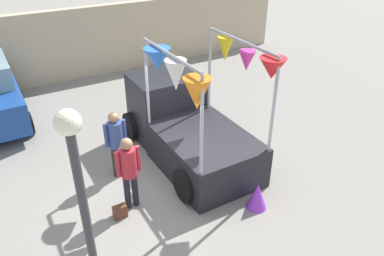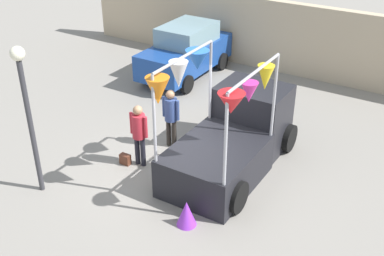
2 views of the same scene
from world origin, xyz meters
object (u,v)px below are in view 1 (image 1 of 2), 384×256
object	(u,v)px
handbag	(120,212)
person_customer	(129,167)
person_vendor	(116,138)
street_lamp	(82,196)
folded_kite_bundle_violet	(257,196)
vendor_truck	(184,122)

from	to	relation	value
handbag	person_customer	bearing A→B (deg)	29.74
person_customer	handbag	world-z (taller)	person_customer
person_vendor	handbag	bearing A→B (deg)	-110.41
street_lamp	folded_kite_bundle_violet	world-z (taller)	street_lamp
folded_kite_bundle_violet	street_lamp	bearing A→B (deg)	-168.68
person_vendor	vendor_truck	bearing A→B (deg)	3.53
person_vendor	folded_kite_bundle_violet	xyz separation A→B (m)	(2.11, -2.58, -0.72)
vendor_truck	handbag	xyz separation A→B (m)	(-2.38, -1.51, -0.75)
handbag	folded_kite_bundle_violet	bearing A→B (deg)	-24.32
folded_kite_bundle_violet	vendor_truck	bearing A→B (deg)	95.39
vendor_truck	folded_kite_bundle_violet	bearing A→B (deg)	-84.61
person_customer	person_vendor	distance (m)	1.20
vendor_truck	person_vendor	bearing A→B (deg)	-176.47
handbag	folded_kite_bundle_violet	distance (m)	2.89
handbag	street_lamp	world-z (taller)	street_lamp
vendor_truck	person_customer	size ratio (longest dim) A/B	2.44
vendor_truck	person_customer	xyz separation A→B (m)	(-2.03, -1.31, 0.13)
handbag	folded_kite_bundle_violet	world-z (taller)	folded_kite_bundle_violet
person_customer	folded_kite_bundle_violet	xyz separation A→B (m)	(2.28, -1.39, -0.72)
person_customer	person_vendor	xyz separation A→B (m)	(0.17, 1.19, -0.00)
handbag	folded_kite_bundle_violet	size ratio (longest dim) A/B	0.47
vendor_truck	handbag	size ratio (longest dim) A/B	14.74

